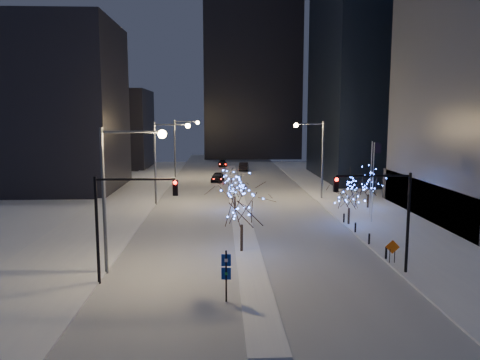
{
  "coord_description": "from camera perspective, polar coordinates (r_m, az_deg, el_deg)",
  "views": [
    {
      "loc": [
        -2.16,
        -29.32,
        10.78
      ],
      "look_at": [
        -0.38,
        12.41,
        5.0
      ],
      "focal_mm": 35.0,
      "sensor_mm": 36.0,
      "label": 1
    }
  ],
  "objects": [
    {
      "name": "horizon_block",
      "position": [
        122.03,
        1.43,
        12.68
      ],
      "size": [
        24.0,
        14.0,
        42.0
      ],
      "primitive_type": "cube",
      "color": "black",
      "rests_on": "ground"
    },
    {
      "name": "traffic_signal_east",
      "position": [
        32.84,
        17.38,
        -3.05
      ],
      "size": [
        5.26,
        0.43,
        7.0
      ],
      "color": "black",
      "rests_on": "ground"
    },
    {
      "name": "west_sidewalk",
      "position": [
        51.84,
        -15.64,
        -4.33
      ],
      "size": [
        8.0,
        90.0,
        0.15
      ],
      "primitive_type": "cube",
      "color": "silver",
      "rests_on": "ground"
    },
    {
      "name": "car_near",
      "position": [
        76.75,
        -2.75,
        0.37
      ],
      "size": [
        2.44,
        4.71,
        1.53
      ],
      "primitive_type": "imported",
      "rotation": [
        0.0,
        0.0,
        -0.14
      ],
      "color": "black",
      "rests_on": "ground"
    },
    {
      "name": "wayfinding_sign",
      "position": [
        27.48,
        -1.7,
        -10.98
      ],
      "size": [
        0.55,
        0.11,
        3.1
      ],
      "rotation": [
        0.0,
        0.0,
        -0.07
      ],
      "color": "black",
      "rests_on": "ground"
    },
    {
      "name": "holiday_tree_median_near",
      "position": [
        36.49,
        0.2,
        -2.71
      ],
      "size": [
        6.33,
        6.33,
        6.1
      ],
      "color": "black",
      "rests_on": "median"
    },
    {
      "name": "ground",
      "position": [
        31.32,
        1.7,
        -12.26
      ],
      "size": [
        160.0,
        160.0,
        0.0
      ],
      "primitive_type": "plane",
      "color": "white",
      "rests_on": "ground"
    },
    {
      "name": "car_far",
      "position": [
        99.28,
        -2.14,
        2.02
      ],
      "size": [
        1.93,
        4.51,
        1.3
      ],
      "primitive_type": "imported",
      "rotation": [
        0.0,
        0.0,
        0.03
      ],
      "color": "black",
      "rests_on": "ground"
    },
    {
      "name": "flagpoles",
      "position": [
        49.46,
        15.87,
        0.63
      ],
      "size": [
        1.35,
        2.6,
        8.0
      ],
      "color": "silver",
      "rests_on": "east_sidewalk"
    },
    {
      "name": "filler_west_near",
      "position": [
        73.99,
        -23.14,
        8.2
      ],
      "size": [
        22.0,
        18.0,
        24.0
      ],
      "primitive_type": "cube",
      "color": "black",
      "rests_on": "ground"
    },
    {
      "name": "traffic_signal_west",
      "position": [
        30.58,
        -14.28,
        -3.72
      ],
      "size": [
        5.26,
        0.43,
        7.0
      ],
      "color": "black",
      "rests_on": "ground"
    },
    {
      "name": "construction_sign",
      "position": [
        35.99,
        18.09,
        -8.0
      ],
      "size": [
        1.03,
        0.19,
        1.7
      ],
      "rotation": [
        0.0,
        0.0,
        -0.15
      ],
      "color": "black",
      "rests_on": "east_sidewalk"
    },
    {
      "name": "holiday_tree_median_far",
      "position": [
        52.99,
        -0.63,
        -0.68
      ],
      "size": [
        3.61,
        3.61,
        4.29
      ],
      "color": "black",
      "rests_on": "median"
    },
    {
      "name": "street_lamp_w_near",
      "position": [
        32.33,
        -14.52,
        0.02
      ],
      "size": [
        4.4,
        0.56,
        10.0
      ],
      "color": "#595E66",
      "rests_on": "ground"
    },
    {
      "name": "street_lamp_east",
      "position": [
        60.73,
        9.21,
        3.69
      ],
      "size": [
        3.9,
        0.56,
        10.0
      ],
      "color": "#595E66",
      "rests_on": "ground"
    },
    {
      "name": "street_lamp_w_far",
      "position": [
        81.72,
        -7.23,
        4.82
      ],
      "size": [
        4.4,
        0.56,
        10.0
      ],
      "color": "#595E66",
      "rests_on": "ground"
    },
    {
      "name": "median",
      "position": [
        60.32,
        -0.36,
        -2.34
      ],
      "size": [
        2.0,
        80.0,
        0.15
      ],
      "primitive_type": "cube",
      "color": "silver",
      "rests_on": "ground"
    },
    {
      "name": "holiday_tree_plaza_near",
      "position": [
        47.06,
        13.2,
        -1.82
      ],
      "size": [
        4.28,
        4.28,
        4.42
      ],
      "color": "black",
      "rests_on": "east_sidewalk"
    },
    {
      "name": "east_sidewalk",
      "position": [
        53.31,
        16.43,
        -4.03
      ],
      "size": [
        10.0,
        90.0,
        0.15
      ],
      "primitive_type": "cube",
      "color": "silver",
      "rests_on": "ground"
    },
    {
      "name": "car_mid",
      "position": [
        92.38,
        0.46,
        1.68
      ],
      "size": [
        2.21,
        5.04,
        1.61
      ],
      "primitive_type": "imported",
      "rotation": [
        0.0,
        0.0,
        3.03
      ],
      "color": "black",
      "rests_on": "ground"
    },
    {
      "name": "filler_west_far",
      "position": [
        102.18,
        -16.03,
        6.02
      ],
      "size": [
        18.0,
        16.0,
        16.0
      ],
      "primitive_type": "cube",
      "color": "black",
      "rests_on": "ground"
    },
    {
      "name": "street_lamp_w_mid",
      "position": [
        56.89,
        -9.3,
        3.46
      ],
      "size": [
        4.4,
        0.56,
        10.0
      ],
      "color": "#595E66",
      "rests_on": "ground"
    },
    {
      "name": "bollards",
      "position": [
        42.46,
        14.64,
        -6.26
      ],
      "size": [
        0.16,
        12.16,
        0.9
      ],
      "color": "black",
      "rests_on": "east_sidewalk"
    },
    {
      "name": "road",
      "position": [
        65.26,
        -0.52,
        -1.62
      ],
      "size": [
        20.0,
        130.0,
        0.02
      ],
      "primitive_type": "cube",
      "color": "#AAAFBA",
      "rests_on": "ground"
    },
    {
      "name": "holiday_tree_plaza_far",
      "position": [
        55.96,
        15.41,
        -0.23
      ],
      "size": [
        4.87,
        4.87,
        4.79
      ],
      "color": "black",
      "rests_on": "east_sidewalk"
    }
  ]
}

